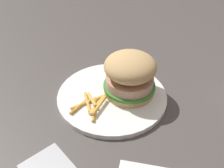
# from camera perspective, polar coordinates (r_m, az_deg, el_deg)

# --- Properties ---
(ground_plane) EXTENTS (1.60, 1.60, 0.00)m
(ground_plane) POSITION_cam_1_polar(r_m,az_deg,el_deg) (0.62, 2.23, -2.25)
(ground_plane) COLOR #47423F
(plate) EXTENTS (0.26, 0.26, 0.01)m
(plate) POSITION_cam_1_polar(r_m,az_deg,el_deg) (0.61, -0.00, -2.67)
(plate) COLOR white
(plate) RESTS_ON ground_plane
(sandwich) EXTENTS (0.12, 0.12, 0.10)m
(sandwich) POSITION_cam_1_polar(r_m,az_deg,el_deg) (0.58, 4.01, 2.16)
(sandwich) COLOR tan
(sandwich) RESTS_ON plate
(fries_pile) EXTENTS (0.09, 0.07, 0.01)m
(fries_pile) POSITION_cam_1_polar(r_m,az_deg,el_deg) (0.57, -4.68, -4.53)
(fries_pile) COLOR gold
(fries_pile) RESTS_ON plate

